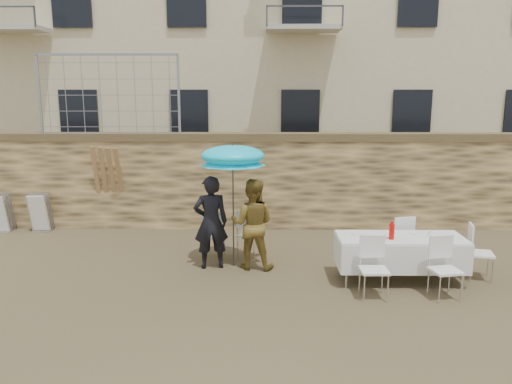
{
  "coord_description": "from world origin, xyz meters",
  "views": [
    {
      "loc": [
        0.51,
        -6.57,
        3.13
      ],
      "look_at": [
        0.4,
        2.2,
        1.4
      ],
      "focal_mm": 35.0,
      "sensor_mm": 36.0,
      "label": 1
    }
  ],
  "objects_px": {
    "chair_stack_left": "(5,211)",
    "chair_stack_right": "(43,211)",
    "man_suit": "(211,222)",
    "banquet_table": "(401,239)",
    "couple_chair_right": "(250,234)",
    "table_chair_back": "(399,240)",
    "table_chair_front_left": "(374,269)",
    "woman_dress": "(252,224)",
    "umbrella": "(233,159)",
    "table_chair_front_right": "(446,269)",
    "table_chair_side": "(481,252)",
    "soda_bottle": "(392,232)",
    "couple_chair_left": "(214,234)"
  },
  "relations": [
    {
      "from": "chair_stack_left",
      "to": "chair_stack_right",
      "type": "height_order",
      "value": "same"
    },
    {
      "from": "man_suit",
      "to": "banquet_table",
      "type": "height_order",
      "value": "man_suit"
    },
    {
      "from": "couple_chair_right",
      "to": "chair_stack_left",
      "type": "height_order",
      "value": "couple_chair_right"
    },
    {
      "from": "table_chair_back",
      "to": "chair_stack_right",
      "type": "height_order",
      "value": "table_chair_back"
    },
    {
      "from": "table_chair_front_left",
      "to": "banquet_table",
      "type": "bearing_deg",
      "value": 50.0
    },
    {
      "from": "woman_dress",
      "to": "banquet_table",
      "type": "bearing_deg",
      "value": 174.95
    },
    {
      "from": "umbrella",
      "to": "chair_stack_right",
      "type": "bearing_deg",
      "value": 152.12
    },
    {
      "from": "table_chair_front_left",
      "to": "umbrella",
      "type": "bearing_deg",
      "value": 145.69
    },
    {
      "from": "couple_chair_right",
      "to": "table_chair_front_right",
      "type": "xyz_separation_m",
      "value": [
        3.06,
        -1.91,
        0.0
      ]
    },
    {
      "from": "couple_chair_right",
      "to": "chair_stack_right",
      "type": "relative_size",
      "value": 1.04
    },
    {
      "from": "table_chair_front_left",
      "to": "table_chair_side",
      "type": "xyz_separation_m",
      "value": [
        2.0,
        0.85,
        0.0
      ]
    },
    {
      "from": "soda_bottle",
      "to": "table_chair_side",
      "type": "relative_size",
      "value": 0.27
    },
    {
      "from": "couple_chair_left",
      "to": "table_chair_front_right",
      "type": "xyz_separation_m",
      "value": [
        3.76,
        -1.91,
        0.0
      ]
    },
    {
      "from": "man_suit",
      "to": "table_chair_front_right",
      "type": "bearing_deg",
      "value": 148.07
    },
    {
      "from": "couple_chair_right",
      "to": "banquet_table",
      "type": "relative_size",
      "value": 0.46
    },
    {
      "from": "woman_dress",
      "to": "banquet_table",
      "type": "xyz_separation_m",
      "value": [
        2.51,
        -0.61,
        -0.09
      ]
    },
    {
      "from": "table_chair_front_left",
      "to": "table_chair_back",
      "type": "relative_size",
      "value": 1.0
    },
    {
      "from": "umbrella",
      "to": "table_chair_front_left",
      "type": "distance_m",
      "value": 3.08
    },
    {
      "from": "umbrella",
      "to": "soda_bottle",
      "type": "height_order",
      "value": "umbrella"
    },
    {
      "from": "couple_chair_left",
      "to": "table_chair_side",
      "type": "distance_m",
      "value": 4.78
    },
    {
      "from": "man_suit",
      "to": "table_chair_side",
      "type": "bearing_deg",
      "value": 161.73
    },
    {
      "from": "woman_dress",
      "to": "banquet_table",
      "type": "relative_size",
      "value": 0.79
    },
    {
      "from": "table_chair_side",
      "to": "chair_stack_right",
      "type": "distance_m",
      "value": 9.34
    },
    {
      "from": "soda_bottle",
      "to": "table_chair_back",
      "type": "bearing_deg",
      "value": 67.17
    },
    {
      "from": "banquet_table",
      "to": "soda_bottle",
      "type": "xyz_separation_m",
      "value": [
        -0.2,
        -0.15,
        0.17
      ]
    },
    {
      "from": "soda_bottle",
      "to": "table_chair_front_right",
      "type": "distance_m",
      "value": 1.02
    },
    {
      "from": "chair_stack_left",
      "to": "table_chair_front_right",
      "type": "bearing_deg",
      "value": -23.75
    },
    {
      "from": "woman_dress",
      "to": "umbrella",
      "type": "bearing_deg",
      "value": -7.22
    },
    {
      "from": "couple_chair_left",
      "to": "couple_chair_right",
      "type": "distance_m",
      "value": 0.7
    },
    {
      "from": "table_chair_side",
      "to": "table_chair_front_right",
      "type": "bearing_deg",
      "value": 145.95
    },
    {
      "from": "umbrella",
      "to": "couple_chair_right",
      "type": "bearing_deg",
      "value": 56.31
    },
    {
      "from": "table_chair_front_right",
      "to": "table_chair_side",
      "type": "relative_size",
      "value": 1.0
    },
    {
      "from": "umbrella",
      "to": "banquet_table",
      "type": "relative_size",
      "value": 1.0
    },
    {
      "from": "man_suit",
      "to": "woman_dress",
      "type": "relative_size",
      "value": 1.03
    },
    {
      "from": "couple_chair_right",
      "to": "chair_stack_right",
      "type": "height_order",
      "value": "couple_chair_right"
    },
    {
      "from": "table_chair_front_right",
      "to": "couple_chair_left",
      "type": "bearing_deg",
      "value": 142.13
    },
    {
      "from": "couple_chair_left",
      "to": "chair_stack_right",
      "type": "relative_size",
      "value": 1.04
    },
    {
      "from": "umbrella",
      "to": "couple_chair_left",
      "type": "xyz_separation_m",
      "value": [
        -0.4,
        0.45,
        -1.51
      ]
    },
    {
      "from": "woman_dress",
      "to": "couple_chair_left",
      "type": "bearing_deg",
      "value": -27.53
    },
    {
      "from": "table_chair_front_left",
      "to": "couple_chair_left",
      "type": "bearing_deg",
      "value": 142.89
    },
    {
      "from": "couple_chair_left",
      "to": "table_chair_back",
      "type": "relative_size",
      "value": 1.0
    },
    {
      "from": "chair_stack_right",
      "to": "table_chair_front_left",
      "type": "bearing_deg",
      "value": -29.62
    },
    {
      "from": "couple_chair_right",
      "to": "table_chair_front_right",
      "type": "relative_size",
      "value": 1.0
    },
    {
      "from": "chair_stack_left",
      "to": "woman_dress",
      "type": "bearing_deg",
      "value": -23.4
    },
    {
      "from": "couple_chair_left",
      "to": "chair_stack_right",
      "type": "bearing_deg",
      "value": -22.8
    },
    {
      "from": "table_chair_side",
      "to": "chair_stack_left",
      "type": "height_order",
      "value": "table_chair_side"
    },
    {
      "from": "woman_dress",
      "to": "table_chair_side",
      "type": "bearing_deg",
      "value": -178.78
    },
    {
      "from": "couple_chair_right",
      "to": "chair_stack_left",
      "type": "bearing_deg",
      "value": 10.8
    },
    {
      "from": "table_chair_back",
      "to": "chair_stack_right",
      "type": "bearing_deg",
      "value": -29.19
    },
    {
      "from": "table_chair_front_right",
      "to": "chair_stack_right",
      "type": "xyz_separation_m",
      "value": [
        -7.94,
        3.89,
        -0.02
      ]
    }
  ]
}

